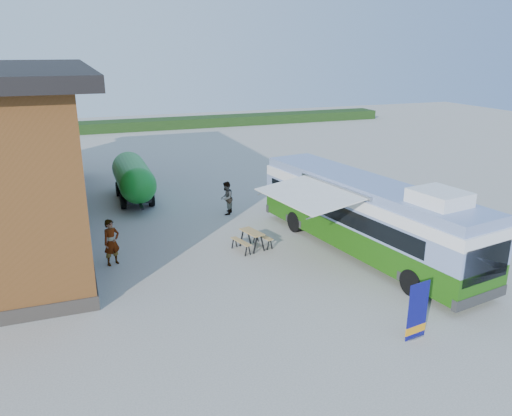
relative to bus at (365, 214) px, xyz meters
name	(u,v)px	position (x,y,z in m)	size (l,w,h in m)	color
ground	(280,279)	(-4.28, -1.21, -1.71)	(100.00, 100.00, 0.00)	#BCB7AD
hedge	(212,121)	(3.72, 36.79, -1.21)	(40.00, 3.00, 1.00)	#264419
bus	(365,214)	(0.00, 0.00, 0.00)	(4.31, 11.92, 3.59)	#276A11
awning	(312,197)	(-2.34, 0.23, 0.89)	(3.28, 4.61, 0.52)	white
banner	(417,316)	(-2.08, -6.22, -0.97)	(0.78, 0.26, 1.81)	#0C0D61
picnic_table	(252,236)	(-4.26, 1.97, -1.12)	(1.65, 1.54, 0.79)	tan
person_a	(112,242)	(-9.98, 2.38, -0.77)	(0.68, 0.45, 1.88)	#999999
person_b	(226,198)	(-3.89, 6.83, -0.85)	(0.84, 0.65, 1.72)	#999999
slurry_tanker	(133,177)	(-8.05, 10.88, -0.33)	(1.94, 6.49, 2.39)	#1A922B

